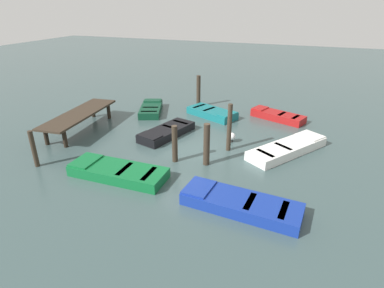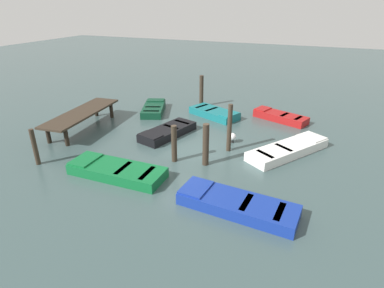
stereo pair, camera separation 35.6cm
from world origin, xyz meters
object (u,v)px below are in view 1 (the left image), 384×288
at_px(dock_segment, 79,115).
at_px(mooring_piling_far_right, 175,144).
at_px(rowboat_green, 118,171).
at_px(rowboat_blue, 240,203).
at_px(rowboat_white, 288,148).
at_px(mooring_piling_near_left, 229,128).
at_px(marker_buoy, 232,137).
at_px(mooring_piling_mid_left, 34,149).
at_px(rowboat_teal, 212,113).
at_px(rowboat_dark_green, 151,109).
at_px(rowboat_red, 277,116).
at_px(mooring_piling_mid_right, 207,145).
at_px(rowboat_black, 167,132).
at_px(mooring_piling_far_left, 198,91).

height_order(dock_segment, mooring_piling_far_right, mooring_piling_far_right).
relative_size(rowboat_green, rowboat_blue, 0.96).
bearing_deg(rowboat_white, mooring_piling_near_left, 138.98).
bearing_deg(marker_buoy, rowboat_white, -94.63).
bearing_deg(mooring_piling_mid_left, rowboat_teal, -30.21).
height_order(rowboat_white, mooring_piling_far_right, mooring_piling_far_right).
relative_size(rowboat_dark_green, rowboat_red, 0.95).
relative_size(rowboat_teal, rowboat_dark_green, 1.06).
bearing_deg(marker_buoy, mooring_piling_mid_left, 127.14).
bearing_deg(mooring_piling_mid_right, rowboat_teal, 15.16).
bearing_deg(rowboat_teal, dock_segment, -118.46).
bearing_deg(rowboat_dark_green, mooring_piling_near_left, -142.39).
relative_size(rowboat_black, rowboat_dark_green, 1.11).
height_order(mooring_piling_mid_left, marker_buoy, mooring_piling_mid_left).
xyz_separation_m(rowboat_red, mooring_piling_far_right, (-6.81, 3.40, 0.59)).
distance_m(rowboat_teal, mooring_piling_mid_right, 6.01).
distance_m(rowboat_black, mooring_piling_far_right, 2.85).
bearing_deg(mooring_piling_far_right, mooring_piling_far_left, 12.49).
relative_size(mooring_piling_far_left, mooring_piling_mid_right, 1.10).
bearing_deg(marker_buoy, rowboat_blue, -162.77).
relative_size(rowboat_teal, rowboat_white, 0.78).
relative_size(rowboat_black, mooring_piling_far_right, 2.10).
xyz_separation_m(dock_segment, mooring_piling_far_right, (-1.46, -6.02, -0.02)).
height_order(rowboat_blue, marker_buoy, marker_buoy).
height_order(rowboat_dark_green, marker_buoy, marker_buoy).
height_order(rowboat_blue, rowboat_red, same).
relative_size(rowboat_red, mooring_piling_far_right, 1.98).
bearing_deg(rowboat_blue, rowboat_dark_green, -41.76).
bearing_deg(rowboat_blue, mooring_piling_mid_left, 5.48).
bearing_deg(rowboat_teal, rowboat_black, -85.57).
xyz_separation_m(rowboat_blue, mooring_piling_mid_right, (2.54, 2.00, 0.68)).
height_order(rowboat_blue, mooring_piling_mid_right, mooring_piling_mid_right).
relative_size(mooring_piling_far_right, mooring_piling_mid_right, 0.89).
bearing_deg(mooring_piling_near_left, mooring_piling_far_left, 31.57).
height_order(rowboat_red, mooring_piling_mid_right, mooring_piling_mid_right).
xyz_separation_m(rowboat_dark_green, mooring_piling_mid_left, (-7.77, 1.19, 0.56)).
bearing_deg(mooring_piling_mid_right, rowboat_red, -17.49).
xyz_separation_m(mooring_piling_near_left, mooring_piling_mid_right, (-1.65, 0.50, -0.19)).
relative_size(rowboat_black, mooring_piling_near_left, 1.54).
distance_m(dock_segment, mooring_piling_near_left, 7.86).
bearing_deg(mooring_piling_far_left, rowboat_dark_green, 134.37).
distance_m(rowboat_black, rowboat_red, 6.62).
distance_m(rowboat_white, mooring_piling_mid_right, 3.92).
relative_size(mooring_piling_mid_left, mooring_piling_near_left, 0.71).
distance_m(rowboat_dark_green, mooring_piling_far_right, 6.66).
distance_m(rowboat_green, mooring_piling_mid_right, 3.67).
bearing_deg(rowboat_dark_green, dock_segment, 130.53).
height_order(mooring_piling_near_left, mooring_piling_far_right, mooring_piling_near_left).
xyz_separation_m(rowboat_teal, mooring_piling_mid_right, (-5.76, -1.56, 0.68)).
bearing_deg(mooring_piling_far_left, rowboat_blue, -153.18).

